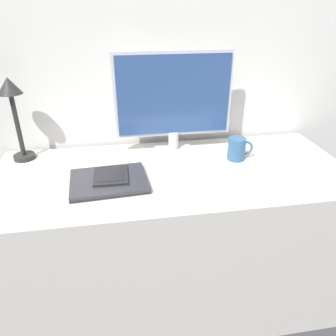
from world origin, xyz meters
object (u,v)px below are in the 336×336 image
monitor (174,99)px  desk_lamp (13,104)px  keyboard (226,178)px  laptop (109,181)px  ereader (111,175)px  coffee_mug (237,149)px

monitor → desk_lamp: monitor is taller
keyboard → laptop: bearing=174.2°
laptop → ereader: size_ratio=1.97×
keyboard → coffee_mug: coffee_mug is taller
ereader → desk_lamp: (-0.38, 0.27, 0.22)m
monitor → laptop: size_ratio=1.72×
monitor → ereader: size_ratio=3.38×
laptop → coffee_mug: bearing=12.7°
monitor → desk_lamp: 0.68m
laptop → coffee_mug: (0.56, 0.13, 0.04)m
monitor → laptop: 0.47m
monitor → keyboard: monitor is taller
ereader → desk_lamp: size_ratio=0.43×
desk_lamp → keyboard: bearing=-21.9°
ereader → coffee_mug: size_ratio=1.36×
keyboard → ereader: ereader is taller
coffee_mug → desk_lamp: bearing=170.3°
keyboard → desk_lamp: 0.93m
laptop → ereader: 0.02m
laptop → keyboard: bearing=-5.8°
keyboard → laptop: 0.46m
keyboard → desk_lamp: desk_lamp is taller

